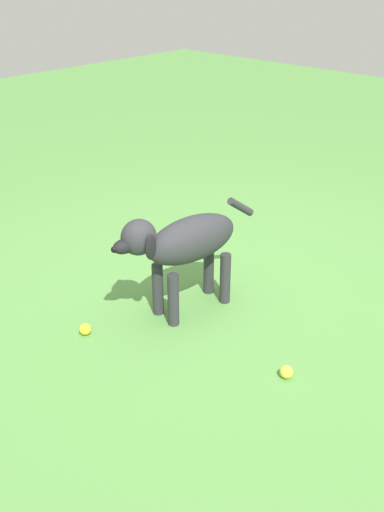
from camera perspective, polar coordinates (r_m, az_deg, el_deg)
The scene contains 4 objects.
ground at distance 3.58m, azimuth 3.02°, elevation -4.12°, with size 14.00×14.00×0.00m, color #548C42.
dog at distance 3.25m, azimuth -0.78°, elevation 1.21°, with size 0.97×0.32×0.66m.
tennis_ball_0 at distance 3.29m, azimuth -10.24°, elevation -6.95°, with size 0.07×0.07×0.07m, color yellow.
tennis_ball_1 at distance 2.99m, azimuth 9.08°, elevation -10.97°, with size 0.07×0.07×0.07m, color #D2D93A.
Camera 1 is at (2.35, 1.93, 1.88)m, focal length 41.52 mm.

